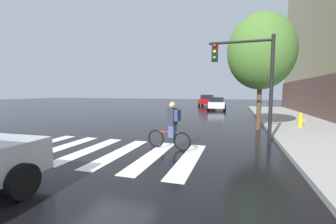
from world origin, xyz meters
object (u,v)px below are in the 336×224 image
object	(u,v)px
sedan_mid	(216,103)
fire_hydrant	(300,120)
cyclist	(172,126)
street_tree_near	(261,52)
traffic_light_near	(249,71)
sedan_far	(207,100)

from	to	relation	value
sedan_mid	fire_hydrant	distance (m)	13.42
cyclist	street_tree_near	size ratio (longest dim) A/B	0.28
cyclist	traffic_light_near	bearing A→B (deg)	36.49
sedan_far	street_tree_near	world-z (taller)	street_tree_near
sedan_mid	street_tree_near	xyz separation A→B (m)	(3.32, -12.87, 3.38)
street_tree_near	cyclist	bearing A→B (deg)	-121.80
sedan_mid	sedan_far	world-z (taller)	sedan_far
sedan_mid	traffic_light_near	distance (m)	16.65
traffic_light_near	fire_hydrant	xyz separation A→B (m)	(2.89, 4.07, -2.33)
sedan_mid	sedan_far	distance (m)	7.98
sedan_mid	cyclist	size ratio (longest dim) A/B	2.59
sedan_far	cyclist	xyz separation A→B (m)	(1.98, -25.96, -0.01)
sedan_far	traffic_light_near	distance (m)	24.56
sedan_mid	cyclist	bearing A→B (deg)	-90.03
sedan_far	street_tree_near	distance (m)	21.52
cyclist	traffic_light_near	world-z (taller)	traffic_light_near
traffic_light_near	fire_hydrant	bearing A→B (deg)	54.61
traffic_light_near	fire_hydrant	world-z (taller)	traffic_light_near
sedan_far	traffic_light_near	bearing A→B (deg)	-79.23
sedan_far	street_tree_near	xyz separation A→B (m)	(5.30, -20.60, 3.29)
traffic_light_near	street_tree_near	distance (m)	3.75
sedan_mid	fire_hydrant	bearing A→B (deg)	-65.90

